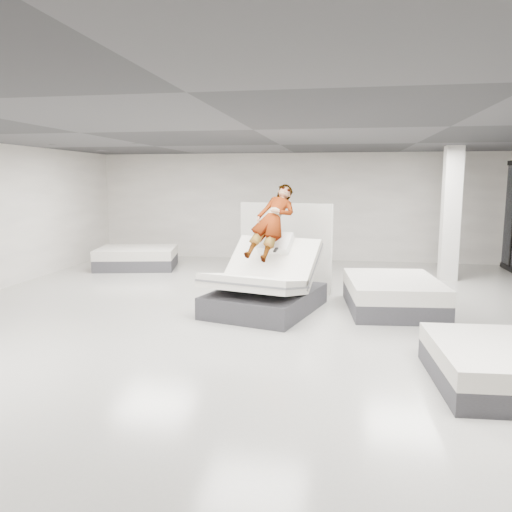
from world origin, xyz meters
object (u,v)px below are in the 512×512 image
(flat_bed_right_near, at_px, (494,366))
(column, at_px, (451,214))
(hero_bed, at_px, (265,288))
(remote, at_px, (276,250))
(divider_panel, at_px, (285,247))
(person, at_px, (272,236))
(flat_bed_left_far, at_px, (137,258))
(flat_bed_right_far, at_px, (393,294))

(flat_bed_right_near, xyz_separation_m, column, (0.76, 6.56, 1.35))
(hero_bed, xyz_separation_m, remote, (0.21, -0.08, 0.73))
(hero_bed, height_order, remote, hero_bed)
(remote, bearing_deg, hero_bed, 174.84)
(hero_bed, bearing_deg, divider_panel, 84.70)
(remote, bearing_deg, person, 122.15)
(person, distance_m, flat_bed_left_far, 5.66)
(person, height_order, remote, person)
(remote, distance_m, column, 5.29)
(person, xyz_separation_m, column, (3.85, 3.34, 0.23))
(flat_bed_right_far, distance_m, flat_bed_right_near, 3.50)
(hero_bed, xyz_separation_m, flat_bed_left_far, (-4.16, 3.89, -0.15))
(person, bearing_deg, column, 56.61)
(flat_bed_left_far, bearing_deg, divider_panel, -26.10)
(column, bearing_deg, flat_bed_right_far, -116.79)
(person, bearing_deg, hero_bed, -90.00)
(divider_panel, distance_m, flat_bed_left_far, 4.86)
(remote, bearing_deg, divider_panel, 106.97)
(hero_bed, relative_size, flat_bed_left_far, 1.11)
(person, height_order, column, column)
(remote, height_order, flat_bed_left_far, remote)
(flat_bed_left_far, bearing_deg, flat_bed_right_near, -42.80)
(flat_bed_right_far, xyz_separation_m, flat_bed_left_far, (-6.50, 3.40, -0.01))
(person, relative_size, column, 0.54)
(divider_panel, height_order, flat_bed_right_far, divider_panel)
(flat_bed_right_far, bearing_deg, flat_bed_left_far, 152.42)
(hero_bed, bearing_deg, flat_bed_right_far, 11.94)
(divider_panel, bearing_deg, remote, -72.48)
(hero_bed, height_order, flat_bed_left_far, hero_bed)
(hero_bed, relative_size, divider_panel, 1.23)
(flat_bed_right_far, xyz_separation_m, flat_bed_right_near, (0.83, -3.40, -0.05))
(person, xyz_separation_m, divider_panel, (0.08, 1.45, -0.41))
(flat_bed_right_far, bearing_deg, flat_bed_right_near, -76.20)
(person, xyz_separation_m, flat_bed_left_far, (-4.25, 3.57, -1.09))
(remote, xyz_separation_m, column, (3.73, 3.73, 0.44))
(hero_bed, xyz_separation_m, divider_panel, (0.16, 1.77, 0.53))
(divider_panel, xyz_separation_m, flat_bed_right_near, (3.01, -4.67, -0.71))
(flat_bed_right_far, relative_size, flat_bed_left_far, 0.98)
(flat_bed_right_far, relative_size, column, 0.72)
(divider_panel, relative_size, flat_bed_right_far, 0.92)
(divider_panel, bearing_deg, hero_bed, -79.08)
(divider_panel, bearing_deg, column, 42.75)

